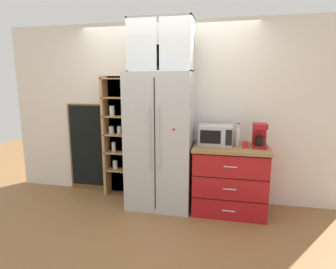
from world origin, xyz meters
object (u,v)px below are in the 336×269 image
Objects in this scene: microwave at (216,135)px; bottle_amber at (231,137)px; coffee_maker at (260,135)px; chalkboard_menu at (87,147)px; bottle_clear at (238,136)px; refrigerator at (161,141)px; mug_red at (245,144)px.

microwave is 0.21m from bottle_amber.
bottle_amber is at bearing -6.17° from microwave.
microwave is 1.74× the size of bottle_amber.
microwave is 1.42× the size of coffee_maker.
chalkboard_menu reaches higher than coffee_maker.
bottle_clear is at bearing -3.27° from microwave.
bottle_clear is at bearing 2.08° from refrigerator.
refrigerator is at bearing 176.76° from mug_red.
chalkboard_menu is at bearing 171.37° from mug_red.
chalkboard_menu reaches higher than bottle_amber.
bottle_amber is at bearing 176.70° from coffee_maker.
coffee_maker is 0.27m from bottle_clear.
bottle_amber is (0.20, -0.02, -0.02)m from microwave.
bottle_clear reaches higher than bottle_amber.
bottle_clear is 0.08m from bottle_amber.
refrigerator is at bearing -13.22° from chalkboard_menu.
chalkboard_menu reaches higher than mug_red.
coffee_maker is at bearing -4.37° from microwave.
coffee_maker is at bearing -6.42° from chalkboard_menu.
coffee_maker is (1.29, 0.01, 0.13)m from refrigerator.
mug_red is 0.21m from bottle_amber.
refrigerator reaches higher than microwave.
bottle_amber is (-0.18, 0.09, 0.07)m from mug_red.
microwave is 2.06m from chalkboard_menu.
refrigerator is 5.95× the size of coffee_maker.
mug_red is 0.17m from bottle_clear.
chalkboard_menu is (-2.01, 0.25, -0.33)m from microwave.
bottle_amber reaches higher than mug_red.
coffee_maker is 2.61m from chalkboard_menu.
refrigerator reaches higher than bottle_amber.
refrigerator is 1.12m from mug_red.
microwave is at bearing 173.83° from bottle_amber.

